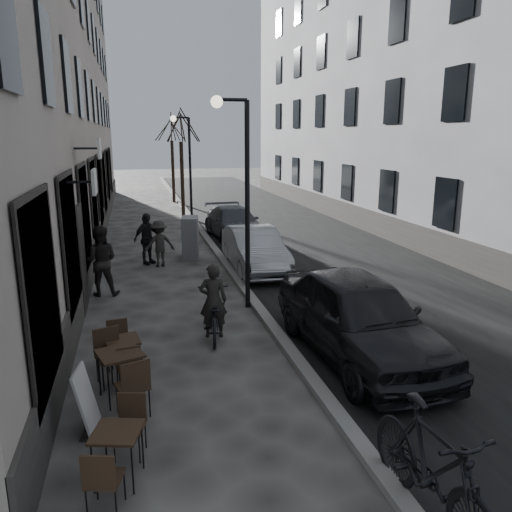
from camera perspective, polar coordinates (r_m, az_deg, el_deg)
name	(u,v)px	position (r m, az deg, el deg)	size (l,w,h in m)	color
ground	(344,447)	(7.51, 10.05, -20.72)	(120.00, 120.00, 0.00)	#373532
road	(281,229)	(22.97, 2.85, 3.05)	(7.30, 60.00, 0.00)	black
kerb	(202,232)	(22.20, -6.22, 2.77)	(0.25, 60.00, 0.12)	gray
building_left	(35,34)	(22.70, -23.97, 22.14)	(4.00, 35.00, 16.00)	gray
building_right	(398,50)	(25.52, 15.93, 21.67)	(4.00, 35.00, 16.00)	slate
streetlamp_near	(240,181)	(11.93, -1.82, 8.56)	(0.90, 0.28, 5.09)	black
streetlamp_far	(186,159)	(23.78, -7.98, 10.96)	(0.90, 0.28, 5.09)	black
tree_near	(180,126)	(26.75, -8.63, 14.44)	(2.40, 2.40, 5.70)	black
tree_far	(171,128)	(32.73, -9.66, 14.23)	(2.40, 2.40, 5.70)	black
bistro_set_a	(118,450)	(6.82, -15.50, -20.62)	(0.75, 1.45, 0.83)	#302115
bistro_set_b	(121,370)	(8.59, -15.20, -12.51)	(0.93, 1.69, 0.96)	#302115
bistro_set_c	(123,354)	(9.34, -14.92, -10.74)	(0.66, 1.46, 0.84)	#302115
sign_board	(88,406)	(7.91, -18.65, -15.97)	(0.43, 0.61, 0.99)	black
utility_cabinet	(190,238)	(17.58, -7.52, 2.09)	(0.54, 0.98, 1.46)	slate
bicycle	(213,315)	(10.74, -4.89, -6.69)	(0.65, 1.88, 0.99)	black
cyclist_rider	(213,301)	(10.64, -4.92, -5.10)	(0.59, 0.39, 1.61)	black
pedestrian_near	(101,261)	(13.96, -17.34, -0.52)	(0.92, 0.72, 1.90)	black
pedestrian_mid	(159,244)	(16.62, -10.98, 1.40)	(0.99, 0.57, 1.53)	#2C2926
pedestrian_far	(147,239)	(17.00, -12.38, 1.94)	(1.01, 0.42, 1.72)	black
car_near	(359,316)	(9.87, 11.64, -6.76)	(1.94, 4.83, 1.65)	black
car_mid	(255,249)	(15.84, -0.16, 0.76)	(1.45, 4.16, 1.37)	#96999E
car_far	(234,223)	(20.89, -2.49, 3.80)	(1.83, 4.49, 1.30)	#3B3D46
moped	(433,469)	(6.20, 19.54, -21.97)	(0.64, 2.26, 1.36)	black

